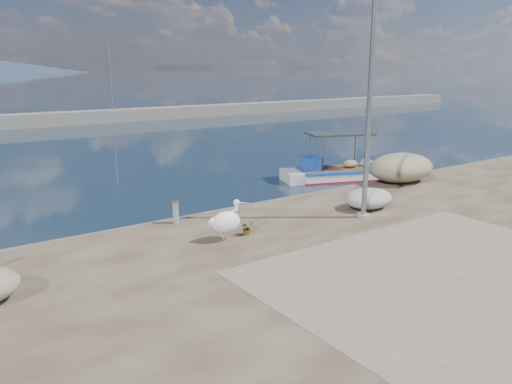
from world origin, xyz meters
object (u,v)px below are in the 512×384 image
Objects in this scene: bollard_near at (176,211)px; boat_right at (336,175)px; pelican at (226,221)px; lamp_post at (368,115)px.

boat_right is at bearing 18.20° from bollard_near.
pelican is at bearing -78.50° from bollard_near.
boat_right reaches higher than pelican.
boat_right is 4.70× the size of pelican.
lamp_post reaches higher than pelican.
lamp_post is at bearing -107.54° from boat_right.
pelican is 0.18× the size of lamp_post.
bollard_near is at bearing -141.41° from boat_right.
boat_right is at bearing 52.07° from lamp_post.
boat_right is 0.82× the size of lamp_post.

